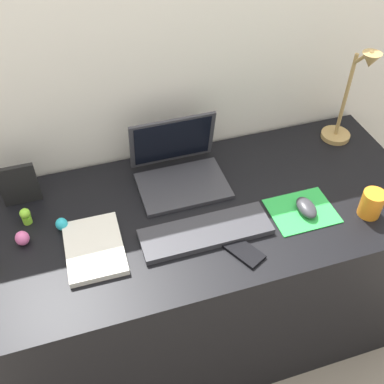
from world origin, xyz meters
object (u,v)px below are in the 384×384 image
cell_phone (243,251)px  desk_lamp (350,100)px  laptop (178,165)px  toy_figurine_cyan (62,224)px  coffee_mug (372,204)px  notebook_pad (94,248)px  picture_frame (19,185)px  toy_figurine_pink (22,238)px  keyboard (206,232)px  toy_figurine_lime (26,216)px  mouse (306,208)px

cell_phone → desk_lamp: desk_lamp is taller
laptop → toy_figurine_cyan: (-0.42, -0.12, -0.03)m
laptop → coffee_mug: size_ratio=3.29×
cell_phone → notebook_pad: (-0.42, 0.14, 0.01)m
desk_lamp → notebook_pad: 1.02m
picture_frame → toy_figurine_pink: bearing=-93.5°
laptop → keyboard: laptop is taller
desk_lamp → picture_frame: desk_lamp is taller
laptop → picture_frame: size_ratio=2.00×
notebook_pad → toy_figurine_lime: bearing=137.3°
cell_phone → mouse: bearing=-7.6°
keyboard → coffee_mug: 0.54m
notebook_pad → coffee_mug: size_ratio=2.63×
notebook_pad → toy_figurine_cyan: toy_figurine_cyan is taller
mouse → cell_phone: 0.27m
desk_lamp → notebook_pad: bearing=-166.0°
coffee_mug → mouse: bearing=160.4°
notebook_pad → toy_figurine_pink: size_ratio=5.11×
toy_figurine_pink → desk_lamp: bearing=7.4°
desk_lamp → toy_figurine_lime: 1.18m
cell_phone → desk_lamp: (0.55, 0.39, 0.18)m
toy_figurine_pink → cell_phone: bearing=-20.5°
keyboard → mouse: mouse is taller
toy_figurine_pink → mouse: bearing=-9.2°
keyboard → cell_phone: size_ratio=3.20×
desk_lamp → toy_figurine_cyan: size_ratio=9.44×
toy_figurine_lime → toy_figurine_cyan: toy_figurine_lime is taller
picture_frame → toy_figurine_cyan: size_ratio=3.56×
picture_frame → desk_lamp: bearing=-1.6°
cell_phone → coffee_mug: (0.45, 0.02, 0.04)m
coffee_mug → toy_figurine_pink: 1.09m
laptop → toy_figurine_pink: 0.56m
toy_figurine_lime → mouse: bearing=-14.7°
mouse → notebook_pad: mouse is taller
cell_phone → desk_lamp: size_ratio=0.32×
picture_frame → notebook_pad: bearing=-55.5°
laptop → notebook_pad: (-0.33, -0.24, -0.04)m
keyboard → toy_figurine_cyan: size_ratio=9.74×
laptop → notebook_pad: bearing=-144.6°
coffee_mug → cell_phone: bearing=-177.0°
mouse → coffee_mug: (0.19, -0.07, 0.02)m
coffee_mug → toy_figurine_cyan: size_ratio=2.17×
keyboard → toy_figurine_cyan: 0.45m
notebook_pad → coffee_mug: coffee_mug is taller
toy_figurine_pink → coffee_mug: bearing=-11.1°
mouse → picture_frame: size_ratio=0.64×
keyboard → cell_phone: keyboard is taller
notebook_pad → mouse: bearing=-3.3°
laptop → mouse: laptop is taller
desk_lamp → coffee_mug: desk_lamp is taller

